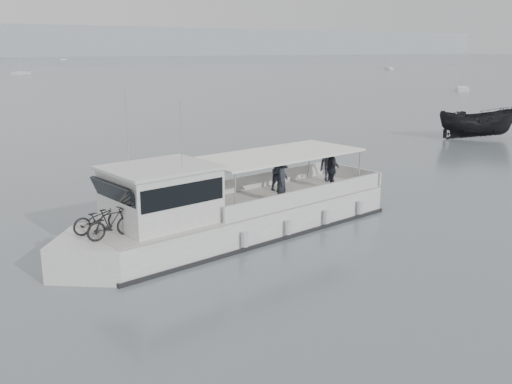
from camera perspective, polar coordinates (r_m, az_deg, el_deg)
ground at (r=24.19m, az=-16.99°, el=-3.85°), size 1400.00×1400.00×0.00m
tour_boat at (r=22.09m, az=-3.64°, el=-2.16°), size 14.96×5.35×6.22m
dark_motorboat at (r=50.40m, az=21.32°, el=6.42°), size 7.01×5.41×2.56m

